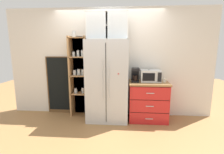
% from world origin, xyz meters
% --- Properties ---
extents(ground_plane, '(10.60, 10.60, 0.00)m').
position_xyz_m(ground_plane, '(0.00, 0.00, 0.00)').
color(ground_plane, '#9E7042').
extents(wall_back_cream, '(4.91, 0.10, 2.55)m').
position_xyz_m(wall_back_cream, '(0.00, 0.40, 1.27)').
color(wall_back_cream, silver).
rests_on(wall_back_cream, ground).
extents(refrigerator, '(0.91, 0.65, 1.81)m').
position_xyz_m(refrigerator, '(0.00, 0.03, 0.90)').
color(refrigerator, silver).
rests_on(refrigerator, ground).
extents(pantry_shelf_column, '(0.46, 0.32, 2.02)m').
position_xyz_m(pantry_shelf_column, '(-0.71, 0.27, 1.00)').
color(pantry_shelf_column, brown).
rests_on(pantry_shelf_column, ground).
extents(counter_cabinet, '(0.87, 0.59, 0.89)m').
position_xyz_m(counter_cabinet, '(0.92, 0.07, 0.45)').
color(counter_cabinet, red).
rests_on(counter_cabinet, ground).
extents(microwave, '(0.44, 0.33, 0.26)m').
position_xyz_m(microwave, '(0.96, 0.12, 1.02)').
color(microwave, silver).
rests_on(microwave, counter_cabinet).
extents(coffee_maker, '(0.17, 0.20, 0.31)m').
position_xyz_m(coffee_maker, '(0.62, 0.08, 1.05)').
color(coffee_maker, black).
rests_on(coffee_maker, counter_cabinet).
extents(mug_sage, '(0.11, 0.07, 0.09)m').
position_xyz_m(mug_sage, '(0.92, 0.02, 0.94)').
color(mug_sage, '#8CA37F').
rests_on(mug_sage, counter_cabinet).
extents(mug_cream, '(0.11, 0.07, 0.08)m').
position_xyz_m(mug_cream, '(1.25, 0.05, 0.93)').
color(mug_cream, silver).
rests_on(mug_cream, counter_cabinet).
extents(bottle_clear, '(0.06, 0.06, 0.27)m').
position_xyz_m(bottle_clear, '(0.92, 0.13, 1.01)').
color(bottle_clear, silver).
rests_on(bottle_clear, counter_cabinet).
extents(bottle_green, '(0.06, 0.06, 0.24)m').
position_xyz_m(bottle_green, '(0.92, 0.15, 0.99)').
color(bottle_green, '#285B33').
rests_on(bottle_green, counter_cabinet).
extents(upper_cabinet, '(0.88, 0.32, 0.57)m').
position_xyz_m(upper_cabinet, '(0.00, 0.08, 2.09)').
color(upper_cabinet, silver).
rests_on(upper_cabinet, refrigerator).
extents(chalkboard_menu, '(0.60, 0.04, 1.43)m').
position_xyz_m(chalkboard_menu, '(-1.26, 0.33, 0.72)').
color(chalkboard_menu, brown).
rests_on(chalkboard_menu, ground).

